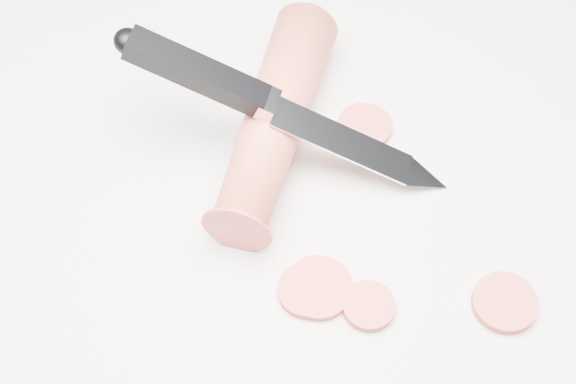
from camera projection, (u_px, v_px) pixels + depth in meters
ground at (325, 159)px, 0.53m from camera, size 2.40×2.40×0.00m
carrot at (275, 119)px, 0.52m from camera, size 0.15×0.15×0.04m
carrot_slice_0 at (369, 306)px, 0.47m from camera, size 0.03×0.03×0.01m
carrot_slice_1 at (318, 288)px, 0.47m from camera, size 0.04×0.04×0.01m
carrot_slice_2 at (365, 126)px, 0.54m from camera, size 0.04×0.04×0.01m
carrot_slice_3 at (308, 290)px, 0.47m from camera, size 0.04×0.04×0.01m
carrot_slice_4 at (505, 303)px, 0.47m from camera, size 0.04×0.04×0.01m
kitchen_knife at (287, 110)px, 0.49m from camera, size 0.17×0.17×0.09m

